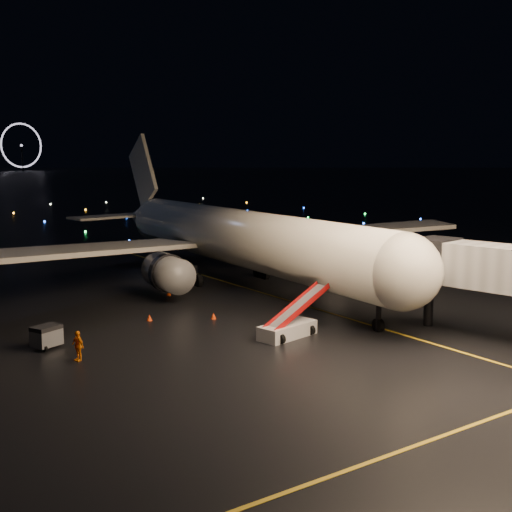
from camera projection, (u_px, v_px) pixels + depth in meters
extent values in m
cube|color=gold|center=(296.00, 303.00, 55.23)|extent=(0.25, 80.00, 0.02)
cube|color=gold|center=(343.00, 472.00, 25.34)|extent=(60.00, 0.25, 0.02)
imported|color=orange|center=(78.00, 346.00, 39.24)|extent=(0.73, 1.20, 1.90)
cone|color=#FA400B|center=(213.00, 316.00, 49.71)|extent=(0.52, 0.52, 0.49)
cone|color=#FA400B|center=(169.00, 293.00, 58.40)|extent=(0.48, 0.48, 0.49)
cone|color=#FA400B|center=(149.00, 318.00, 49.14)|extent=(0.56, 0.56, 0.49)
cube|color=slate|center=(46.00, 337.00, 41.89)|extent=(2.13, 1.86, 1.51)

